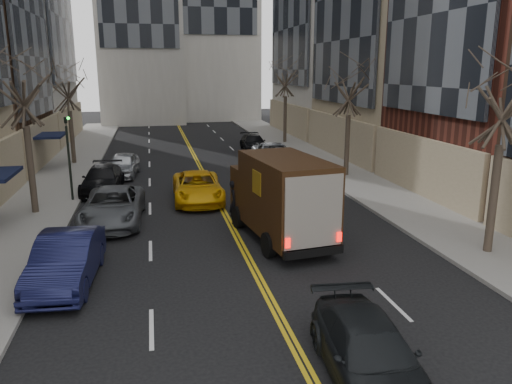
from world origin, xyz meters
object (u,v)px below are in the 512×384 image
ups_truck (281,198)px  observer_sedan (370,354)px  taxi (198,187)px  pedestrian (235,202)px

ups_truck → observer_sedan: (-0.47, -9.57, -1.05)m
taxi → pedestrian: bearing=-72.0°
observer_sedan → taxi: bearing=102.7°
pedestrian → taxi: bearing=38.0°
taxi → ups_truck: bearing=-66.9°
ups_truck → observer_sedan: bearing=-100.5°
ups_truck → pedestrian: 3.01m
taxi → pedestrian: 4.40m
observer_sedan → taxi: size_ratio=0.91×
observer_sedan → pedestrian: bearing=99.5°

